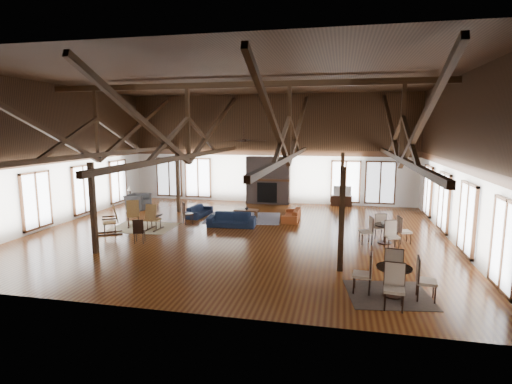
% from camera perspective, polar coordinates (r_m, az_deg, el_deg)
% --- Properties ---
extents(floor, '(16.00, 16.00, 0.00)m').
position_cam_1_polar(floor, '(16.01, -2.59, -5.90)').
color(floor, brown).
rests_on(floor, ground).
extents(ceiling, '(16.00, 14.00, 0.02)m').
position_cam_1_polar(ceiling, '(15.59, -2.75, 15.94)').
color(ceiling, black).
rests_on(ceiling, wall_back).
extents(wall_back, '(16.00, 0.02, 6.00)m').
position_cam_1_polar(wall_back, '(22.34, 1.92, 6.14)').
color(wall_back, silver).
rests_on(wall_back, floor).
extents(wall_front, '(16.00, 0.02, 6.00)m').
position_cam_1_polar(wall_front, '(8.95, -14.12, 1.59)').
color(wall_front, silver).
rests_on(wall_front, floor).
extents(wall_left, '(0.02, 14.00, 6.00)m').
position_cam_1_polar(wall_left, '(19.17, -26.56, 4.73)').
color(wall_left, silver).
rests_on(wall_left, floor).
extents(wall_right, '(0.02, 14.00, 6.00)m').
position_cam_1_polar(wall_right, '(15.54, 27.27, 3.90)').
color(wall_right, silver).
rests_on(wall_right, floor).
extents(roof_truss, '(15.60, 14.07, 3.14)m').
position_cam_1_polar(roof_truss, '(15.47, -2.69, 8.68)').
color(roof_truss, '#311F0D').
rests_on(roof_truss, wall_back).
extents(post_grid, '(8.16, 7.16, 3.05)m').
position_cam_1_polar(post_grid, '(15.69, -2.63, -0.51)').
color(post_grid, '#311F0D').
rests_on(post_grid, floor).
extents(fireplace, '(2.50, 0.69, 2.60)m').
position_cam_1_polar(fireplace, '(22.17, 1.75, 1.67)').
color(fireplace, brown).
rests_on(fireplace, floor).
extents(ceiling_fan, '(1.60, 1.60, 0.75)m').
position_cam_1_polar(ceiling_fan, '(14.38, -1.76, 7.48)').
color(ceiling_fan, black).
rests_on(ceiling_fan, roof_truss).
extents(sofa_navy_front, '(2.08, 0.92, 0.59)m').
position_cam_1_polar(sofa_navy_front, '(17.04, -3.50, -3.96)').
color(sofa_navy_front, '#141F37').
rests_on(sofa_navy_front, floor).
extents(sofa_navy_left, '(1.77, 0.86, 0.50)m').
position_cam_1_polar(sofa_navy_left, '(19.19, -8.13, -2.71)').
color(sofa_navy_left, '#131D35').
rests_on(sofa_navy_left, floor).
extents(sofa_orange, '(1.79, 0.70, 0.52)m').
position_cam_1_polar(sofa_orange, '(18.21, 5.09, -3.25)').
color(sofa_orange, '#95421C').
rests_on(sofa_orange, floor).
extents(coffee_table, '(1.13, 0.62, 0.42)m').
position_cam_1_polar(coffee_table, '(18.54, -1.38, -2.68)').
color(coffee_table, brown).
rests_on(coffee_table, floor).
extents(vase, '(0.18, 0.18, 0.17)m').
position_cam_1_polar(vase, '(18.44, -1.35, -2.29)').
color(vase, '#B2B2B2').
rests_on(vase, coffee_table).
extents(armchair, '(1.19, 1.04, 0.77)m').
position_cam_1_polar(armchair, '(21.62, -16.53, -1.32)').
color(armchair, '#2B2B2D').
rests_on(armchair, floor).
extents(side_table_lamp, '(0.42, 0.42, 1.08)m').
position_cam_1_polar(side_table_lamp, '(22.50, -17.51, -0.90)').
color(side_table_lamp, black).
rests_on(side_table_lamp, floor).
extents(rocking_chair_a, '(0.84, 1.01, 1.15)m').
position_cam_1_polar(rocking_chair_a, '(17.74, -17.16, -3.02)').
color(rocking_chair_a, olive).
rests_on(rocking_chair_a, floor).
extents(rocking_chair_b, '(0.50, 0.87, 1.10)m').
position_cam_1_polar(rocking_chair_b, '(16.88, -14.58, -3.60)').
color(rocking_chair_b, olive).
rests_on(rocking_chair_b, floor).
extents(rocking_chair_c, '(1.05, 0.91, 1.20)m').
position_cam_1_polar(rocking_chair_c, '(16.79, -19.83, -3.74)').
color(rocking_chair_c, olive).
rests_on(rocking_chair_c, floor).
extents(side_chair_a, '(0.57, 0.57, 0.96)m').
position_cam_1_polar(side_chair_a, '(17.67, -9.99, -2.75)').
color(side_chair_a, black).
rests_on(side_chair_a, floor).
extents(side_chair_b, '(0.47, 0.47, 0.90)m').
position_cam_1_polar(side_chair_b, '(15.09, -16.41, -5.13)').
color(side_chair_b, black).
rests_on(side_chair_b, floor).
extents(cafe_table_near, '(2.03, 2.03, 1.04)m').
position_cam_1_polar(cafe_table_near, '(10.64, 19.08, -11.25)').
color(cafe_table_near, black).
rests_on(cafe_table_near, floor).
extents(cafe_table_far, '(1.91, 1.91, 0.98)m').
position_cam_1_polar(cafe_table_far, '(15.24, 17.97, -5.21)').
color(cafe_table_far, black).
rests_on(cafe_table_far, floor).
extents(cup_near, '(0.15, 0.15, 0.10)m').
position_cam_1_polar(cup_near, '(10.58, 19.58, -9.77)').
color(cup_near, '#B2B2B2').
rests_on(cup_near, cafe_table_near).
extents(cup_far, '(0.14, 0.14, 0.11)m').
position_cam_1_polar(cup_far, '(15.18, 17.69, -4.21)').
color(cup_far, '#B2B2B2').
rests_on(cup_far, cafe_table_far).
extents(tv_console, '(1.10, 0.41, 0.55)m').
position_cam_1_polar(tv_console, '(22.05, 12.08, -1.23)').
color(tv_console, black).
rests_on(tv_console, floor).
extents(television, '(0.93, 0.13, 0.54)m').
position_cam_1_polar(television, '(21.96, 12.23, 0.17)').
color(television, '#B2B2B2').
rests_on(television, tv_console).
extents(rug_tan, '(2.62, 2.10, 0.01)m').
position_cam_1_polar(rug_tan, '(17.56, -15.76, -4.87)').
color(rug_tan, tan).
rests_on(rug_tan, floor).
extents(rug_navy, '(3.72, 2.98, 0.01)m').
position_cam_1_polar(rug_navy, '(18.65, -1.85, -3.73)').
color(rug_navy, '#1B1F4D').
rests_on(rug_navy, floor).
extents(rug_dark, '(2.24, 2.09, 0.01)m').
position_cam_1_polar(rug_dark, '(10.85, 18.40, -13.73)').
color(rug_dark, black).
rests_on(rug_dark, floor).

